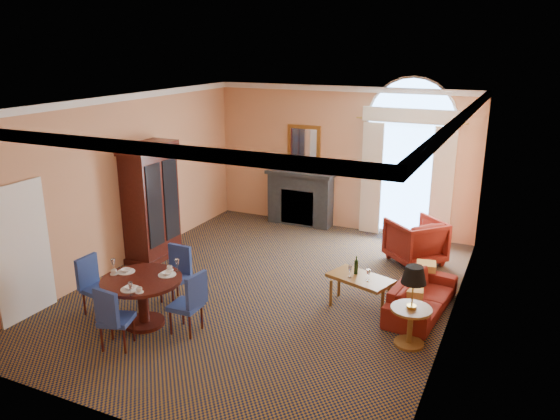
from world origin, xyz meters
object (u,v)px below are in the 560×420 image
at_px(armoire, 151,204).
at_px(coffee_table, 360,279).
at_px(side_table, 412,296).
at_px(armchair, 415,241).
at_px(dining_table, 142,291).
at_px(sofa, 422,296).

height_order(armoire, coffee_table, armoire).
bearing_deg(side_table, coffee_table, 139.36).
bearing_deg(armchair, side_table, 53.08).
distance_m(dining_table, coffee_table, 3.39).
xyz_separation_m(armoire, dining_table, (1.57, -2.28, -0.55)).
distance_m(armoire, sofa, 5.34).
bearing_deg(coffee_table, armoire, -166.13).
bearing_deg(armoire, sofa, -0.94).
height_order(armoire, dining_table, armoire).
bearing_deg(coffee_table, sofa, 32.02).
bearing_deg(coffee_table, dining_table, -126.51).
bearing_deg(sofa, armoire, 94.95).
relative_size(armchair, coffee_table, 0.84).
bearing_deg(coffee_table, side_table, -22.54).
relative_size(sofa, side_table, 1.52).
relative_size(armoire, coffee_table, 2.03).
relative_size(armoire, armchair, 2.41).
xyz_separation_m(dining_table, side_table, (3.75, 1.11, 0.19)).
bearing_deg(armchair, coffee_table, 32.08).
xyz_separation_m(armoire, side_table, (5.32, -1.17, -0.36)).
distance_m(sofa, side_table, 1.19).
bearing_deg(dining_table, armoire, 124.53).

